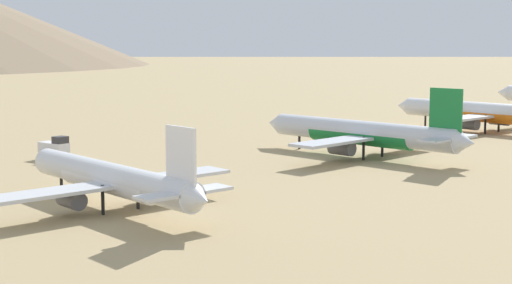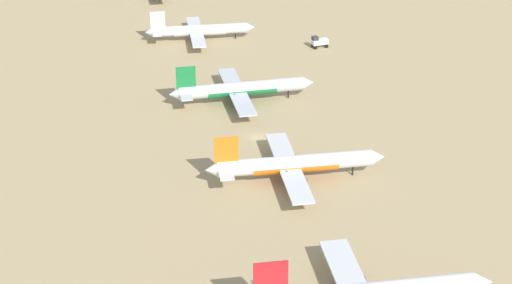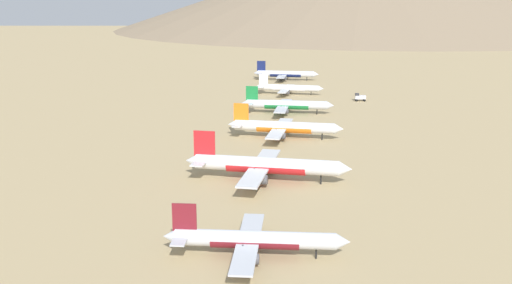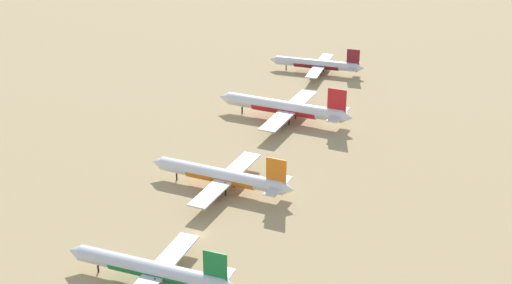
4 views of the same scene
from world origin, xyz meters
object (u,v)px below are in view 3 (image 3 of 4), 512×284
Objects in this scene: parked_jet_1 at (265,165)px; parked_jet_4 at (288,88)px; parked_jet_3 at (286,105)px; parked_jet_0 at (253,240)px; service_truck at (360,97)px; parked_jet_5 at (285,74)px; parked_jet_2 at (283,127)px.

parked_jet_1 reaches higher than parked_jet_4.
parked_jet_4 is (3.35, 51.74, -0.48)m from parked_jet_3.
parked_jet_1 reaches higher than parked_jet_0.
service_truck is at bearing 40.31° from parked_jet_3.
parked_jet_4 is 53.95m from parked_jet_5.
parked_jet_0 is 0.92× the size of parked_jet_3.
service_truck is at bearing -29.49° from parked_jet_4.
parked_jet_2 is 46.56m from parked_jet_3.
parked_jet_1 reaches higher than parked_jet_2.
parked_jet_0 is at bearing -94.53° from parked_jet_4.
parked_jet_2 reaches higher than parked_jet_5.
parked_jet_5 is (3.74, 105.69, -0.10)m from parked_jet_3.
service_truck is at bearing -65.05° from parked_jet_5.
parked_jet_4 is at bearing -90.41° from parked_jet_5.
parked_jet_1 is at bearing -93.83° from parked_jet_5.
parked_jet_3 is at bearing 86.49° from parked_jet_2.
parked_jet_4 is at bearing 150.51° from service_truck.
parked_jet_2 is at bearing -93.61° from parked_jet_4.
parked_jet_3 is 49.78m from service_truck.
service_truck is (34.20, -73.51, -1.79)m from parked_jet_5.
parked_jet_1 is at bearing -95.06° from parked_jet_4.
parked_jet_3 is 1.14× the size of parked_jet_4.
parked_jet_1 reaches higher than service_truck.
parked_jet_2 is 1.07× the size of parked_jet_5.
parked_jet_1 is (2.60, 50.55, 0.95)m from parked_jet_0.
parked_jet_5 is (13.69, 204.34, -0.72)m from parked_jet_1.
parked_jet_5 is 81.10m from service_truck.
parked_jet_1 is 1.18× the size of parked_jet_5.
parked_jet_1 is 9.16× the size of service_truck.
parked_jet_0 is 255.41m from parked_jet_5.
parked_jet_1 is 1.32× the size of parked_jet_4.
parked_jet_2 is 1.19× the size of parked_jet_4.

